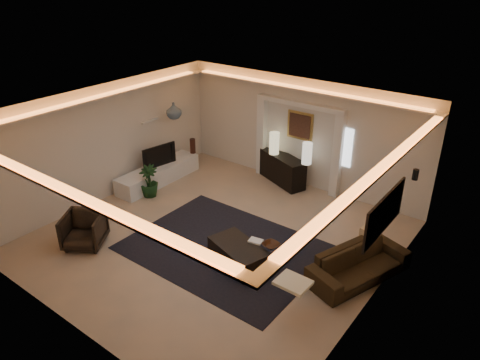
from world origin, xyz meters
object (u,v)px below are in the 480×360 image
Objects in this scene: sofa at (359,264)px; coffee_table at (239,255)px; console at (282,169)px; armchair at (84,230)px.

sofa is 2.35m from coffee_table.
console is 0.75× the size of sofa.
console reaches higher than sofa.
armchair is at bearing 135.46° from sofa.
sofa reaches higher than coffee_table.
console is 1.25× the size of coffee_table.
armchair is (-1.71, -5.15, -0.03)m from console.
console is at bearing 126.72° from coffee_table.
coffee_table is at bearing 135.80° from sofa.
armchair is at bearing -86.29° from console.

